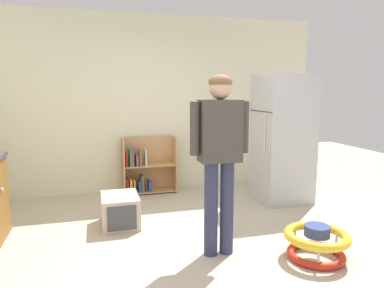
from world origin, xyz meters
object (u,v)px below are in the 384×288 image
(refrigerator, at_px, (282,139))
(baby_walker, at_px, (317,242))
(pet_carrier, at_px, (120,210))
(standing_person, at_px, (220,148))
(bookshelf, at_px, (145,169))

(refrigerator, height_order, baby_walker, refrigerator)
(pet_carrier, bearing_deg, standing_person, -48.91)
(refrigerator, bearing_deg, pet_carrier, -170.89)
(baby_walker, distance_m, pet_carrier, 2.17)
(baby_walker, xyz_separation_m, pet_carrier, (-1.72, 1.33, 0.02))
(standing_person, height_order, baby_walker, standing_person)
(refrigerator, xyz_separation_m, baby_walker, (-0.58, -1.70, -0.73))
(standing_person, distance_m, baby_walker, 1.27)
(refrigerator, distance_m, bookshelf, 2.09)
(baby_walker, relative_size, pet_carrier, 1.09)
(pet_carrier, bearing_deg, refrigerator, 9.11)
(bookshelf, xyz_separation_m, baby_walker, (1.24, -2.57, -0.21))
(standing_person, bearing_deg, pet_carrier, 131.09)
(bookshelf, height_order, pet_carrier, bookshelf)
(standing_person, relative_size, pet_carrier, 3.10)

